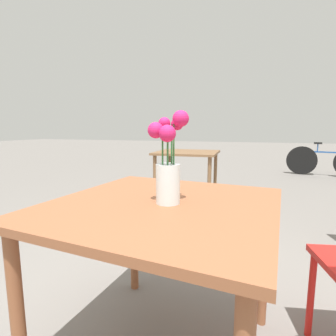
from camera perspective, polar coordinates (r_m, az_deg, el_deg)
table_front at (r=1.14m, az=-1.11°, el=-12.00°), size 0.98×1.00×0.73m
flower_vase at (r=1.05m, az=0.06°, el=-0.01°), size 0.15×0.15×0.37m
table_back at (r=3.80m, az=4.18°, el=2.09°), size 0.90×0.86×0.71m
bicycle at (r=6.68m, az=31.08°, el=1.33°), size 1.55×0.45×0.74m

